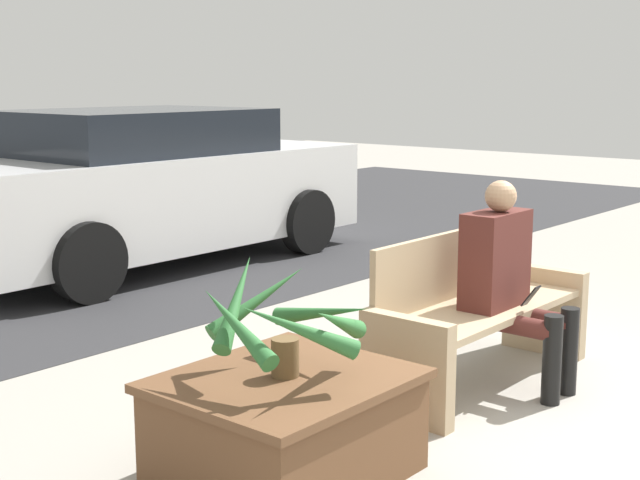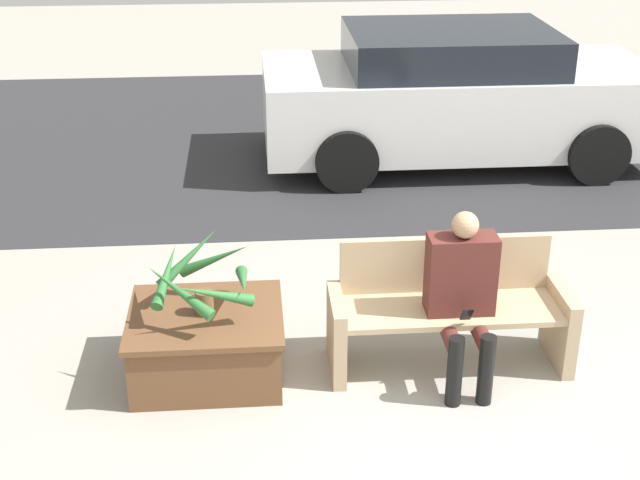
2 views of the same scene
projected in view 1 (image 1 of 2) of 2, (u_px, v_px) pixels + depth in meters
The scene contains 6 objects.
ground_plane at pixel (595, 417), 4.67m from camera, with size 30.00×30.00×0.00m, color #9E998E.
bench at pixel (475, 313), 5.16m from camera, with size 1.65×0.54×0.86m.
person_seated at pixel (508, 275), 5.03m from camera, with size 0.45×0.58×1.19m.
planter_box at pixel (286, 423), 3.92m from camera, with size 1.04×0.90×0.47m.
potted_plant at pixel (282, 319), 3.83m from camera, with size 0.72×0.73×0.52m.
parked_car at pixel (144, 186), 8.46m from camera, with size 4.25×1.98×1.46m.
Camera 1 is at (-4.31, -1.75, 1.75)m, focal length 50.00 mm.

